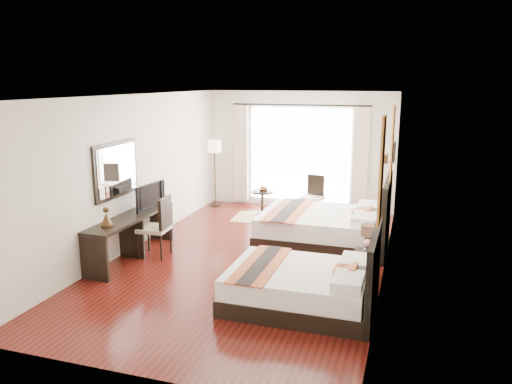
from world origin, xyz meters
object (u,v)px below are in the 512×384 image
(table_lamp, at_px, (368,232))
(desk_chair, at_px, (156,238))
(nightstand, at_px, (365,266))
(bed_near, at_px, (305,285))
(side_table, at_px, (262,203))
(console_desk, at_px, (132,237))
(floor_lamp, at_px, (215,151))
(television, at_px, (147,196))
(window_chair, at_px, (312,204))
(vase, at_px, (367,247))
(bed_far, at_px, (327,227))
(fruit_bowl, at_px, (263,190))

(table_lamp, distance_m, desk_chair, 3.66)
(nightstand, xyz_separation_m, table_lamp, (0.01, 0.08, 0.53))
(bed_near, bearing_deg, side_table, 114.05)
(console_desk, bearing_deg, floor_lamp, 90.15)
(television, distance_m, window_chair, 4.00)
(nightstand, distance_m, table_lamp, 0.53)
(table_lamp, bearing_deg, desk_chair, -178.08)
(vase, height_order, floor_lamp, floor_lamp)
(table_lamp, height_order, side_table, table_lamp)
(console_desk, bearing_deg, table_lamp, 4.67)
(bed_near, xyz_separation_m, bed_far, (-0.17, 2.70, 0.05))
(bed_far, xyz_separation_m, side_table, (-1.79, 1.70, -0.06))
(television, distance_m, desk_chair, 0.82)
(table_lamp, relative_size, television, 0.44)
(bed_near, height_order, vase, bed_near)
(bed_far, relative_size, desk_chair, 2.19)
(console_desk, bearing_deg, television, 87.92)
(vase, height_order, console_desk, console_desk)
(television, distance_m, floor_lamp, 3.34)
(desk_chair, distance_m, side_table, 3.39)
(vase, bearing_deg, floor_lamp, 136.90)
(television, bearing_deg, nightstand, -88.01)
(fruit_bowl, bearing_deg, vase, -51.66)
(bed_near, relative_size, window_chair, 2.14)
(desk_chair, bearing_deg, side_table, -111.73)
(nightstand, height_order, side_table, side_table)
(vase, bearing_deg, console_desk, -178.51)
(table_lamp, bearing_deg, floor_lamp, 138.53)
(bed_near, relative_size, desk_chair, 1.87)
(vase, height_order, desk_chair, desk_chair)
(console_desk, xyz_separation_m, television, (0.02, 0.55, 0.61))
(vase, bearing_deg, window_chair, 113.63)
(bed_near, distance_m, window_chair, 4.67)
(window_chair, bearing_deg, table_lamp, 38.46)
(floor_lamp, distance_m, window_chair, 2.71)
(vase, bearing_deg, desk_chair, 178.42)
(bed_near, bearing_deg, floor_lamp, 124.44)
(table_lamp, bearing_deg, bed_near, -118.82)
(window_chair, bearing_deg, bed_near, 23.91)
(television, bearing_deg, window_chair, -31.94)
(bed_near, relative_size, vase, 13.68)
(table_lamp, bearing_deg, side_table, 130.49)
(window_chair, bearing_deg, fruit_bowl, -67.20)
(vase, bearing_deg, television, 173.62)
(nightstand, height_order, floor_lamp, floor_lamp)
(bed_near, relative_size, console_desk, 0.91)
(vase, height_order, window_chair, window_chair)
(table_lamp, relative_size, floor_lamp, 0.22)
(nightstand, bearing_deg, side_table, 129.68)
(table_lamp, relative_size, window_chair, 0.39)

